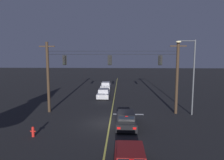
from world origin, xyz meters
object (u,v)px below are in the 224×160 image
object	(u,v)px
fire_hydrant	(33,131)
traffic_light_left_inner	(110,60)
street_lamp_corner	(191,71)
traffic_light_leftmost	(64,60)
car_waiting_near_lane	(126,120)
car_oncoming_lead	(104,94)
car_oncoming_trailing	(106,86)
car_waiting_second_near	(130,160)
traffic_light_centre	(160,60)

from	to	relation	value
fire_hydrant	traffic_light_left_inner	bearing A→B (deg)	51.07
street_lamp_corner	fire_hydrant	xyz separation A→B (m)	(-14.67, -6.75, -4.48)
traffic_light_leftmost	street_lamp_corner	bearing A→B (deg)	-1.82
car_waiting_near_lane	street_lamp_corner	xyz separation A→B (m)	(7.09, 4.02, 4.28)
car_oncoming_lead	car_oncoming_trailing	bearing A→B (deg)	91.96
car_waiting_near_lane	car_waiting_second_near	xyz separation A→B (m)	(0.06, -7.27, 0.00)
car_waiting_second_near	fire_hydrant	distance (m)	8.89
car_oncoming_lead	car_oncoming_trailing	xyz separation A→B (m)	(-0.28, 8.15, 0.00)
traffic_light_left_inner	car_oncoming_trailing	size ratio (longest dim) A/B	0.28
traffic_light_left_inner	fire_hydrant	bearing A→B (deg)	-128.93
traffic_light_leftmost	car_oncoming_trailing	bearing A→B (deg)	78.24
street_lamp_corner	traffic_light_left_inner	bearing A→B (deg)	177.12
traffic_light_left_inner	car_waiting_near_lane	world-z (taller)	traffic_light_left_inner
car_oncoming_lead	car_waiting_second_near	distance (m)	20.37
traffic_light_leftmost	car_waiting_near_lane	world-z (taller)	traffic_light_leftmost
car_oncoming_trailing	car_waiting_second_near	distance (m)	28.48
car_oncoming_trailing	car_waiting_second_near	xyz separation A→B (m)	(3.55, -28.26, 0.00)
traffic_light_centre	car_oncoming_lead	distance (m)	12.21
traffic_light_leftmost	fire_hydrant	size ratio (longest dim) A/B	1.45
traffic_light_leftmost	car_oncoming_trailing	size ratio (longest dim) A/B	0.28
street_lamp_corner	car_waiting_second_near	bearing A→B (deg)	-121.89
traffic_light_left_inner	traffic_light_centre	bearing A→B (deg)	0.00
car_oncoming_lead	street_lamp_corner	distance (m)	14.21
traffic_light_left_inner	car_waiting_second_near	world-z (taller)	traffic_light_left_inner
traffic_light_centre	car_waiting_near_lane	xyz separation A→B (m)	(-3.87, -4.47, -5.38)
traffic_light_centre	car_waiting_second_near	world-z (taller)	traffic_light_centre
traffic_light_centre	fire_hydrant	world-z (taller)	traffic_light_centre
car_waiting_second_near	car_oncoming_lead	bearing A→B (deg)	99.23
car_oncoming_lead	fire_hydrant	world-z (taller)	car_oncoming_lead
car_oncoming_lead	traffic_light_centre	bearing A→B (deg)	-49.79
traffic_light_left_inner	street_lamp_corner	xyz separation A→B (m)	(8.85, -0.45, -1.10)
fire_hydrant	traffic_light_leftmost	bearing A→B (deg)	84.83
traffic_light_leftmost	car_waiting_second_near	distance (m)	14.68
traffic_light_left_inner	car_waiting_near_lane	bearing A→B (deg)	-68.47
car_oncoming_lead	fire_hydrant	size ratio (longest dim) A/B	5.26
traffic_light_leftmost	car_oncoming_lead	world-z (taller)	traffic_light_leftmost
car_waiting_near_lane	fire_hydrant	world-z (taller)	car_waiting_near_lane
street_lamp_corner	car_waiting_near_lane	bearing A→B (deg)	-150.43
traffic_light_centre	car_oncoming_lead	world-z (taller)	traffic_light_centre
traffic_light_leftmost	car_oncoming_trailing	distance (m)	17.71
traffic_light_centre	car_waiting_second_near	size ratio (longest dim) A/B	0.28
traffic_light_centre	traffic_light_leftmost	bearing A→B (deg)	180.00
traffic_light_centre	car_waiting_second_near	bearing A→B (deg)	-107.97
car_waiting_near_lane	fire_hydrant	bearing A→B (deg)	-160.18
car_waiting_near_lane	fire_hydrant	distance (m)	8.06
street_lamp_corner	fire_hydrant	bearing A→B (deg)	-155.28
car_oncoming_trailing	fire_hydrant	size ratio (longest dim) A/B	5.26
traffic_light_leftmost	car_oncoming_lead	size ratio (longest dim) A/B	0.28
traffic_light_left_inner	traffic_light_centre	size ratio (longest dim) A/B	1.00
car_waiting_near_lane	car_oncoming_lead	world-z (taller)	same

